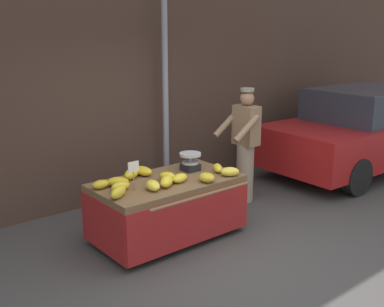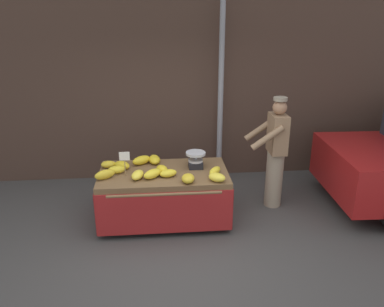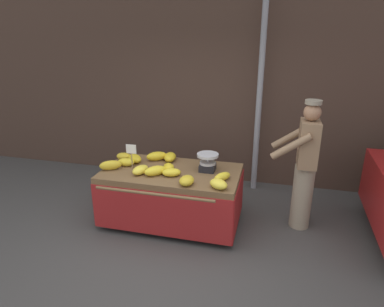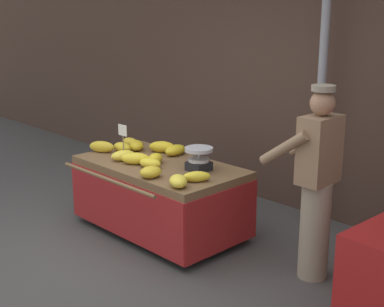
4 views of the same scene
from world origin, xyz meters
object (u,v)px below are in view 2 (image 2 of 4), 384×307
object	(u,v)px
banana_bunch_4	(168,173)
street_pole	(221,95)
banana_bunch_2	(122,165)
banana_bunch_6	(188,178)
weighing_scale	(196,160)
banana_bunch_7	(116,170)
banana_bunch_1	(152,174)
banana_bunch_8	(138,175)
banana_bunch_3	(217,177)
price_sign	(125,158)
banana_bunch_11	(105,175)
banana_bunch_12	(142,160)
banana_cart	(164,185)
banana_bunch_5	(162,169)
banana_bunch_0	(108,164)
banana_bunch_9	(154,160)
banana_bunch_10	(215,171)
vendor_person	(275,153)

from	to	relation	value
banana_bunch_4	street_pole	bearing A→B (deg)	58.60
banana_bunch_2	banana_bunch_6	distance (m)	1.05
weighing_scale	banana_bunch_7	xyz separation A→B (m)	(-1.11, -0.11, -0.06)
banana_bunch_1	banana_bunch_8	size ratio (longest dim) A/B	1.12
banana_bunch_3	banana_bunch_4	bearing A→B (deg)	162.24
price_sign	banana_bunch_1	xyz separation A→B (m)	(0.37, -0.12, -0.19)
banana_bunch_11	banana_bunch_12	xyz separation A→B (m)	(0.47, 0.48, -0.00)
banana_cart	banana_bunch_1	distance (m)	0.36
banana_bunch_4	banana_bunch_5	bearing A→B (deg)	120.51
banana_bunch_6	banana_bunch_11	bearing A→B (deg)	169.26
banana_bunch_1	banana_bunch_2	world-z (taller)	banana_bunch_1
banana_bunch_3	banana_bunch_7	bearing A→B (deg)	163.89
banana_bunch_7	banana_bunch_12	distance (m)	0.45
weighing_scale	banana_bunch_0	xyz separation A→B (m)	(-1.24, 0.11, -0.07)
banana_bunch_12	banana_bunch_0	bearing A→B (deg)	-169.71
banana_bunch_8	banana_cart	bearing A→B (deg)	30.14
banana_bunch_2	banana_bunch_3	world-z (taller)	banana_bunch_3
banana_bunch_4	banana_bunch_8	distance (m)	0.41
banana_bunch_1	banana_bunch_9	distance (m)	0.53
banana_cart	banana_bunch_4	bearing A→B (deg)	-70.56
weighing_scale	price_sign	world-z (taller)	price_sign
banana_bunch_0	banana_bunch_6	size ratio (longest dim) A/B	0.95
banana_bunch_2	banana_bunch_9	world-z (taller)	banana_bunch_9
banana_bunch_10	vendor_person	world-z (taller)	vendor_person
street_pole	banana_bunch_5	world-z (taller)	street_pole
weighing_scale	banana_bunch_3	bearing A→B (deg)	-64.69
street_pole	weighing_scale	xyz separation A→B (m)	(-0.54, -1.26, -0.66)
banana_cart	banana_bunch_10	world-z (taller)	banana_bunch_10
weighing_scale	banana_bunch_0	bearing A→B (deg)	175.05
banana_bunch_5	banana_bunch_0	bearing A→B (deg)	161.13
price_sign	banana_bunch_1	world-z (taller)	price_sign
banana_bunch_0	banana_bunch_12	size ratio (longest dim) A/B	0.71
banana_bunch_9	weighing_scale	bearing A→B (deg)	-20.68
banana_bunch_2	weighing_scale	bearing A→B (deg)	-2.63
banana_bunch_3	banana_bunch_6	distance (m)	0.38
banana_bunch_5	banana_bunch_12	world-z (taller)	banana_bunch_12
banana_bunch_2	banana_bunch_4	size ratio (longest dim) A/B	1.06
weighing_scale	banana_bunch_1	size ratio (longest dim) A/B	0.97
price_sign	banana_bunch_7	bearing A→B (deg)	146.94
banana_bunch_2	vendor_person	size ratio (longest dim) A/B	0.15
banana_bunch_3	banana_bunch_0	bearing A→B (deg)	157.85
banana_bunch_3	banana_bunch_5	bearing A→B (deg)	154.53
banana_bunch_12	vendor_person	world-z (taller)	vendor_person
banana_bunch_8	banana_bunch_10	size ratio (longest dim) A/B	0.99
banana_bunch_5	banana_bunch_3	bearing A→B (deg)	-25.47
banana_cart	banana_bunch_2	world-z (taller)	banana_bunch_2
weighing_scale	price_sign	bearing A→B (deg)	-169.15
banana_bunch_7	banana_bunch_6	bearing A→B (deg)	-22.04
street_pole	banana_bunch_3	size ratio (longest dim) A/B	13.08
price_sign	banana_bunch_0	bearing A→B (deg)	131.42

